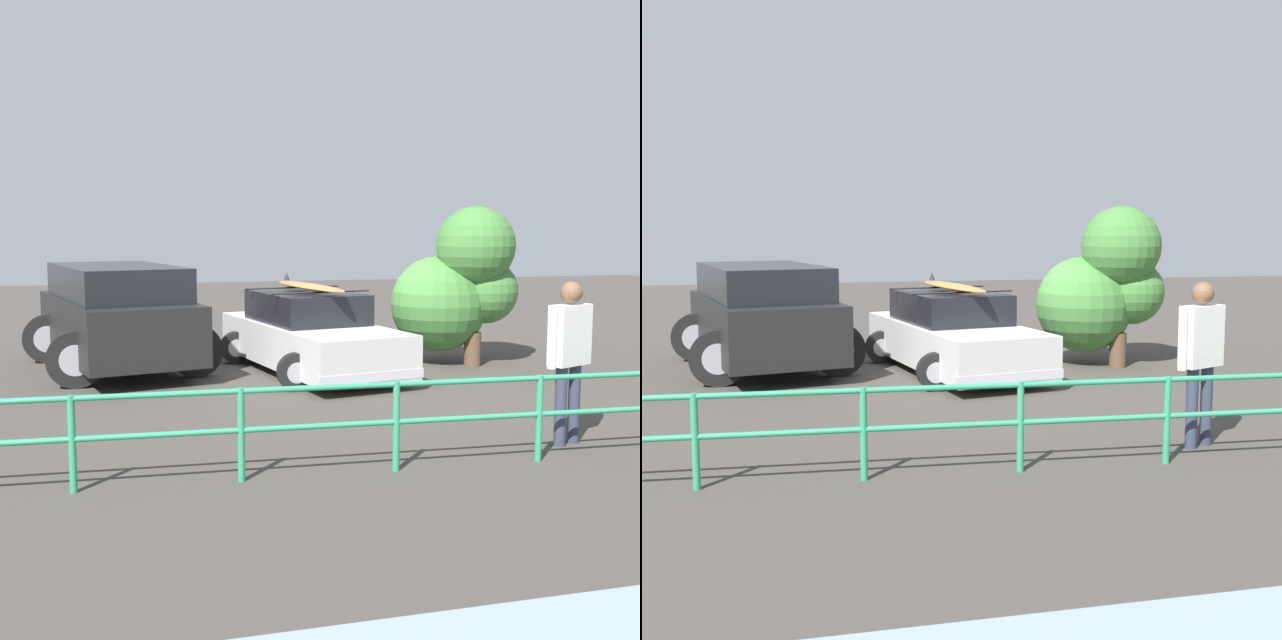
# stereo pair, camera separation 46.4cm
# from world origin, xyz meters

# --- Properties ---
(ground_plane) EXTENTS (44.00, 44.00, 0.02)m
(ground_plane) POSITION_xyz_m (0.00, 0.00, -0.01)
(ground_plane) COLOR #423D38
(ground_plane) RESTS_ON ground
(sedan_car) EXTENTS (2.74, 4.58, 1.62)m
(sedan_car) POSITION_xyz_m (0.20, 0.13, 0.63)
(sedan_car) COLOR silver
(sedan_car) RESTS_ON ground
(suv_car) EXTENTS (3.30, 4.68, 1.79)m
(suv_car) POSITION_xyz_m (3.33, -0.94, 0.94)
(suv_car) COLOR black
(suv_car) RESTS_ON ground
(person_bystander) EXTENTS (0.67, 0.39, 1.84)m
(person_bystander) POSITION_xyz_m (-1.48, 5.29, 1.11)
(person_bystander) COLOR #33384C
(person_bystander) RESTS_ON ground
(railing_fence) EXTENTS (9.39, 0.49, 0.91)m
(railing_fence) POSITION_xyz_m (0.73, 5.73, 0.61)
(railing_fence) COLOR #2D9366
(railing_fence) RESTS_ON ground
(bush_near_left) EXTENTS (2.21, 1.90, 2.80)m
(bush_near_left) POSITION_xyz_m (-2.57, 0.00, 1.49)
(bush_near_left) COLOR brown
(bush_near_left) RESTS_ON ground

